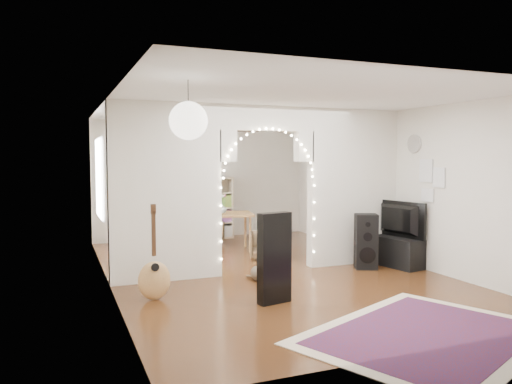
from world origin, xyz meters
name	(u,v)px	position (x,y,z in m)	size (l,w,h in m)	color
floor	(266,271)	(0.00, 0.00, 0.00)	(7.50, 7.50, 0.00)	black
ceiling	(266,106)	(0.00, 0.00, 2.70)	(5.00, 7.50, 0.02)	white
wall_back	(203,180)	(0.00, 3.75, 1.35)	(5.00, 0.02, 2.70)	silver
wall_front	(423,213)	(0.00, -3.75, 1.35)	(5.00, 0.02, 2.70)	silver
wall_left	(108,193)	(-2.50, 0.00, 1.35)	(0.02, 7.50, 2.70)	silver
wall_right	(393,186)	(2.50, 0.00, 1.35)	(0.02, 7.50, 2.70)	silver
divider_wall	(266,185)	(0.00, 0.00, 1.42)	(5.00, 0.20, 2.70)	silver
fairy_lights	(269,177)	(0.00, -0.13, 1.55)	(1.64, 0.04, 1.60)	#FFEABF
window	(99,178)	(-2.47, 1.80, 1.50)	(0.04, 1.20, 1.40)	white
wall_clock	(414,144)	(2.48, -0.60, 2.10)	(0.31, 0.31, 0.03)	white
picture_frames	(430,180)	(2.48, -1.00, 1.50)	(0.02, 0.50, 0.70)	white
paper_lantern	(188,121)	(-1.90, -2.40, 2.25)	(0.40, 0.40, 0.40)	white
ceiling_fan	(227,131)	(0.00, 2.00, 2.40)	(1.10, 1.10, 0.30)	#C58741
area_rug	(427,335)	(0.40, -3.40, 0.01)	(2.63, 1.96, 0.02)	maroon
guitar_case	(274,258)	(-0.62, -1.72, 0.58)	(0.45, 0.15, 1.17)	black
acoustic_guitar	(154,265)	(-2.03, -1.01, 0.47)	(0.45, 0.23, 1.07)	#B17A46
tabby_cat	(258,273)	(-0.38, -0.58, 0.13)	(0.28, 0.47, 0.31)	brown
floor_speaker	(366,242)	(1.61, -0.48, 0.46)	(0.45, 0.43, 0.92)	black
media_console	(395,252)	(2.20, -0.49, 0.25)	(0.40, 1.00, 0.50)	black
tv	(395,219)	(2.20, -0.49, 0.81)	(1.07, 0.14, 0.62)	black
bookcase	(203,208)	(-0.08, 3.50, 0.71)	(1.37, 0.35, 1.41)	beige
dining_table	(222,217)	(-0.12, 1.99, 0.68)	(1.34, 1.03, 0.76)	olive
flower_vase	(222,208)	(-0.12, 1.99, 0.85)	(0.18, 0.18, 0.19)	white
dining_chair_left	(265,245)	(0.34, 0.88, 0.25)	(0.54, 0.55, 0.50)	brown
dining_chair_right	(207,233)	(-0.21, 2.77, 0.26)	(0.55, 0.56, 0.51)	brown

